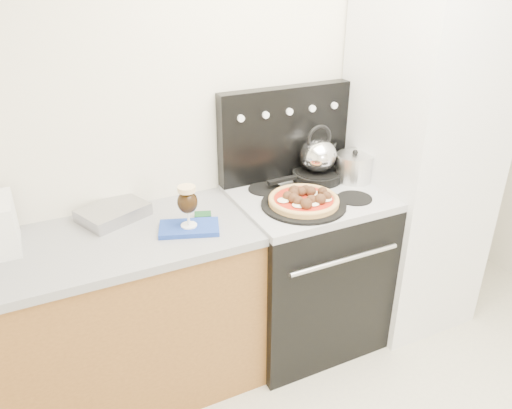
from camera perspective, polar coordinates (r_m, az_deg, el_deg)
room_shell at (r=1.80m, az=18.99°, el=-0.51°), size 3.52×3.01×2.52m
base_cabinet at (r=2.58m, az=-16.92°, el=-13.18°), size 1.45×0.60×0.86m
countertop at (r=2.33m, az=-18.35°, el=-4.54°), size 1.48×0.63×0.04m
stove_body at (r=2.85m, az=5.60°, el=-7.57°), size 0.76×0.65×0.88m
cooktop at (r=2.62m, az=6.04°, el=0.82°), size 0.76×0.65×0.04m
backguard at (r=2.74m, az=3.29°, el=8.17°), size 0.76×0.08×0.50m
fridge at (r=2.99m, az=17.91°, el=3.98°), size 0.64×0.68×1.90m
foil_sheet at (r=2.48m, az=-16.01°, el=-0.88°), size 0.36×0.32×0.06m
oven_mitt at (r=2.31m, az=-7.64°, el=-2.68°), size 0.31×0.24×0.02m
beer_glass at (r=2.26m, az=-7.81°, el=-0.19°), size 0.10×0.10×0.20m
pizza_pan at (r=2.48m, az=5.45°, el=0.01°), size 0.47×0.47×0.01m
pizza at (r=2.47m, az=5.48°, el=0.67°), size 0.43×0.43×0.05m
skillet at (r=2.78m, az=6.98°, el=3.30°), size 0.29×0.29×0.05m
tea_kettle at (r=2.73m, az=7.14°, el=5.91°), size 0.22×0.22×0.22m
stock_pot at (r=2.78m, az=11.11°, el=4.08°), size 0.24×0.24×0.14m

